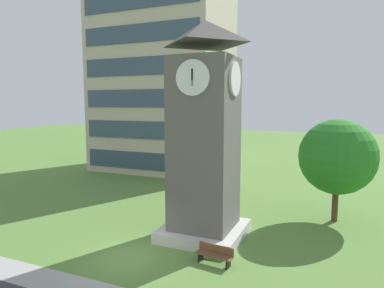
# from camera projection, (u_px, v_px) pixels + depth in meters

# --- Properties ---
(ground_plane) EXTENTS (160.00, 160.00, 0.00)m
(ground_plane) POSITION_uv_depth(u_px,v_px,m) (130.00, 257.00, 16.68)
(ground_plane) COLOR #567F38
(office_building) EXTENTS (14.16, 10.55, 22.40)m
(office_building) POSITION_uv_depth(u_px,v_px,m) (164.00, 71.00, 38.71)
(office_building) COLOR beige
(office_building) RESTS_ON ground
(clock_tower) EXTENTS (4.40, 4.40, 11.90)m
(clock_tower) POSITION_uv_depth(u_px,v_px,m) (205.00, 142.00, 18.74)
(clock_tower) COLOR #605B56
(clock_tower) RESTS_ON ground
(park_bench) EXTENTS (1.85, 0.71, 0.88)m
(park_bench) POSITION_uv_depth(u_px,v_px,m) (215.00, 254.00, 15.96)
(park_bench) COLOR brown
(park_bench) RESTS_ON ground
(tree_streetside) EXTENTS (4.76, 4.76, 6.56)m
(tree_streetside) POSITION_uv_depth(u_px,v_px,m) (337.00, 157.00, 21.35)
(tree_streetside) COLOR #513823
(tree_streetside) RESTS_ON ground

